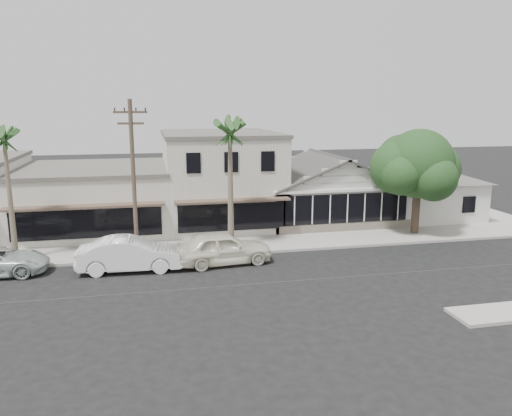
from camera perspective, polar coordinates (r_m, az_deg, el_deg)
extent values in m
plane|color=black|center=(25.77, 7.07, -8.08)|extent=(140.00, 140.00, 0.00)
cube|color=#9E9991|center=(30.82, -11.46, -4.74)|extent=(90.00, 3.50, 0.15)
cube|color=silver|center=(38.39, 8.06, 0.83)|extent=(10.00, 8.00, 3.00)
cube|color=black|center=(34.64, 10.38, -0.02)|extent=(8.80, 0.10, 2.00)
cube|color=#60564C|center=(34.96, 10.29, -2.26)|extent=(9.60, 0.18, 0.70)
cube|color=silver|center=(41.07, 19.36, 0.99)|extent=(6.00, 6.00, 3.00)
cube|color=silver|center=(37.11, -4.09, 3.28)|extent=(8.00, 10.00, 6.50)
cube|color=beige|center=(37.14, -17.95, 0.94)|extent=(10.00, 10.00, 4.20)
cylinder|color=brown|center=(28.37, -13.79, 2.89)|extent=(0.24, 0.24, 9.00)
cube|color=brown|center=(28.06, -14.18, 10.58)|extent=(1.80, 0.12, 0.12)
cube|color=brown|center=(28.07, -14.12, 9.36)|extent=(1.40, 0.12, 0.12)
imported|color=silver|center=(27.75, -3.77, -4.59)|extent=(5.51, 2.69, 1.81)
imported|color=white|center=(27.42, -14.17, -5.14)|extent=(5.58, 2.18, 1.81)
cylinder|color=#4F3F30|center=(35.38, 17.76, -0.70)|extent=(0.53, 0.53, 2.83)
sphere|color=#193B18|center=(34.83, 18.11, 4.84)|extent=(4.59, 4.59, 4.59)
sphere|color=#193B18|center=(36.15, 19.84, 4.25)|extent=(3.36, 3.36, 3.36)
sphere|color=#193B18|center=(34.49, 15.76, 4.47)|extent=(3.53, 3.53, 3.53)
sphere|color=#193B18|center=(33.99, 19.66, 3.22)|extent=(3.00, 3.00, 3.00)
sphere|color=#193B18|center=(35.77, 16.27, 5.55)|extent=(3.18, 3.18, 3.18)
sphere|color=#193B18|center=(36.37, 18.65, 6.06)|extent=(2.83, 2.83, 2.83)
sphere|color=#193B18|center=(33.52, 16.30, 3.63)|extent=(2.65, 2.65, 2.65)
cone|color=#726651|center=(29.41, -2.93, 1.50)|extent=(0.41, 0.41, 6.95)
cone|color=#726651|center=(30.30, -26.24, 0.38)|extent=(0.34, 0.34, 6.73)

